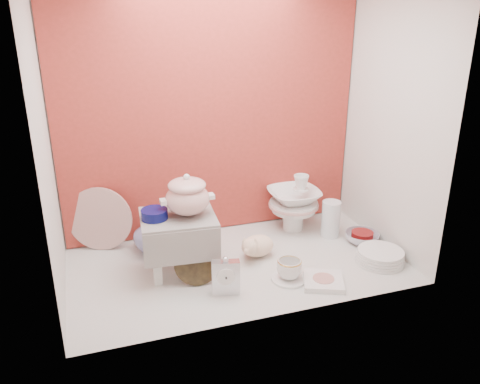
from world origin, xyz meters
The scene contains 17 objects.
ground centered at (0.00, 0.00, 0.00)m, with size 1.80×1.80×0.00m, color silver.
niche_shell centered at (0.00, 0.18, 0.93)m, with size 1.86×1.03×1.53m.
step_stool centered at (-0.31, 0.04, 0.16)m, with size 0.38×0.33×0.32m, color silver, non-canonical shape.
soup_tureen centered at (-0.26, 0.03, 0.44)m, with size 0.27×0.27×0.23m, color white, non-canonical shape.
cobalt_bowl centered at (-0.43, 0.04, 0.35)m, with size 0.14×0.14×0.05m, color #0A0D4B.
floral_platter centered at (-0.69, 0.44, 0.19)m, with size 0.37×0.05×0.37m, color silver, non-canonical shape.
blue_white_vase centered at (-0.41, 0.31, 0.11)m, with size 0.22×0.22×0.23m, color white.
lacquer_tray centered at (-0.25, -0.11, 0.12)m, with size 0.24×0.08×0.24m, color black, non-canonical shape.
mantel_clock centered at (-0.14, -0.25, 0.10)m, with size 0.14×0.05×0.20m, color silver.
plush_pig centered at (0.14, 0.05, 0.07)m, with size 0.24×0.16×0.14m, color beige.
teacup_saucer centered at (0.20, -0.23, 0.01)m, with size 0.18×0.18×0.01m, color white.
gold_rim_teacup centered at (0.20, -0.23, 0.06)m, with size 0.13×0.13×0.10m, color white.
lattice_dish centered at (0.36, -0.32, 0.01)m, with size 0.20×0.20×0.03m, color white.
dinner_plate_stack centered at (0.76, -0.22, 0.04)m, with size 0.27×0.27×0.07m, color white.
crystal_bowl centered at (0.79, 0.02, 0.03)m, with size 0.20×0.20×0.06m, color silver.
clear_glass_vase centered at (0.65, 0.16, 0.11)m, with size 0.11×0.11×0.23m, color silver.
porcelain_tower centered at (0.47, 0.32, 0.18)m, with size 0.31×0.31×0.36m, color white, non-canonical shape.
Camera 1 is at (-0.74, -2.27, 1.37)m, focal length 37.05 mm.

